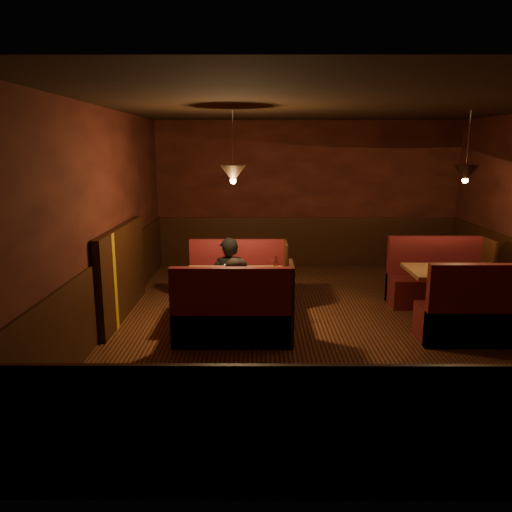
{
  "coord_description": "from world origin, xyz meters",
  "views": [
    {
      "loc": [
        -0.98,
        -6.5,
        2.39
      ],
      "look_at": [
        -1.01,
        0.07,
        0.95
      ],
      "focal_mm": 35.0,
      "sensor_mm": 36.0,
      "label": 1
    }
  ],
  "objects_px": {
    "main_bench_near": "(234,319)",
    "second_bench_far": "(437,283)",
    "diner_a": "(228,263)",
    "second_table": "(456,283)",
    "diner_b": "(239,287)",
    "main_bench_far": "(238,286)",
    "second_bench_near": "(482,317)",
    "main_table": "(235,284)"
  },
  "relations": [
    {
      "from": "second_bench_near",
      "to": "diner_a",
      "type": "height_order",
      "value": "diner_a"
    },
    {
      "from": "diner_a",
      "to": "main_bench_near",
      "type": "bearing_deg",
      "value": 87.21
    },
    {
      "from": "main_table",
      "to": "diner_a",
      "type": "height_order",
      "value": "diner_a"
    },
    {
      "from": "main_bench_far",
      "to": "second_bench_far",
      "type": "relative_size",
      "value": 1.01
    },
    {
      "from": "second_table",
      "to": "diner_a",
      "type": "distance_m",
      "value": 3.21
    },
    {
      "from": "second_table",
      "to": "diner_b",
      "type": "xyz_separation_m",
      "value": [
        -2.96,
        -0.77,
        0.16
      ]
    },
    {
      "from": "main_bench_near",
      "to": "diner_a",
      "type": "height_order",
      "value": "diner_a"
    },
    {
      "from": "main_bench_far",
      "to": "diner_b",
      "type": "xyz_separation_m",
      "value": [
        0.07,
        -1.46,
        0.39
      ]
    },
    {
      "from": "main_bench_far",
      "to": "second_bench_near",
      "type": "height_order",
      "value": "second_bench_near"
    },
    {
      "from": "main_table",
      "to": "main_bench_far",
      "type": "distance_m",
      "value": 0.8
    },
    {
      "from": "main_bench_near",
      "to": "second_bench_far",
      "type": "distance_m",
      "value": 3.47
    },
    {
      "from": "main_bench_far",
      "to": "main_bench_near",
      "type": "bearing_deg",
      "value": -90.0
    },
    {
      "from": "diner_a",
      "to": "diner_b",
      "type": "relative_size",
      "value": 1.03
    },
    {
      "from": "second_table",
      "to": "second_bench_far",
      "type": "height_order",
      "value": "second_bench_far"
    },
    {
      "from": "main_table",
      "to": "main_bench_near",
      "type": "xyz_separation_m",
      "value": [
        0.01,
        -0.76,
        -0.23
      ]
    },
    {
      "from": "main_bench_far",
      "to": "main_bench_near",
      "type": "xyz_separation_m",
      "value": [
        0.0,
        -1.53,
        0.0
      ]
    },
    {
      "from": "main_bench_far",
      "to": "main_bench_near",
      "type": "height_order",
      "value": "same"
    },
    {
      "from": "second_table",
      "to": "second_bench_far",
      "type": "distance_m",
      "value": 0.82
    },
    {
      "from": "second_table",
      "to": "diner_a",
      "type": "height_order",
      "value": "diner_a"
    },
    {
      "from": "main_bench_near",
      "to": "second_bench_far",
      "type": "xyz_separation_m",
      "value": [
        3.06,
        1.62,
        0.01
      ]
    },
    {
      "from": "main_bench_far",
      "to": "main_bench_near",
      "type": "distance_m",
      "value": 1.53
    },
    {
      "from": "main_bench_near",
      "to": "main_table",
      "type": "bearing_deg",
      "value": 91.11
    },
    {
      "from": "diner_b",
      "to": "second_table",
      "type": "bearing_deg",
      "value": 15.77
    },
    {
      "from": "main_bench_near",
      "to": "diner_a",
      "type": "bearing_deg",
      "value": 95.87
    },
    {
      "from": "main_bench_near",
      "to": "second_bench_near",
      "type": "distance_m",
      "value": 3.06
    },
    {
      "from": "second_table",
      "to": "second_bench_near",
      "type": "distance_m",
      "value": 0.82
    },
    {
      "from": "main_bench_far",
      "to": "second_bench_far",
      "type": "distance_m",
      "value": 3.06
    },
    {
      "from": "main_table",
      "to": "second_bench_far",
      "type": "bearing_deg",
      "value": 15.64
    },
    {
      "from": "main_bench_far",
      "to": "diner_a",
      "type": "distance_m",
      "value": 0.47
    },
    {
      "from": "second_bench_near",
      "to": "diner_a",
      "type": "xyz_separation_m",
      "value": [
        -3.2,
        1.29,
        0.39
      ]
    },
    {
      "from": "main_bench_far",
      "to": "diner_a",
      "type": "bearing_deg",
      "value": -125.08
    },
    {
      "from": "second_table",
      "to": "second_bench_near",
      "type": "height_order",
      "value": "second_bench_near"
    },
    {
      "from": "main_table",
      "to": "second_bench_near",
      "type": "bearing_deg",
      "value": -13.14
    },
    {
      "from": "main_table",
      "to": "second_table",
      "type": "xyz_separation_m",
      "value": [
        3.05,
        0.07,
        -0.0
      ]
    },
    {
      "from": "main_table",
      "to": "second_bench_far",
      "type": "xyz_separation_m",
      "value": [
        3.08,
        0.86,
        -0.22
      ]
    },
    {
      "from": "second_table",
      "to": "diner_b",
      "type": "height_order",
      "value": "diner_b"
    },
    {
      "from": "main_table",
      "to": "diner_a",
      "type": "xyz_separation_m",
      "value": [
        -0.12,
        0.57,
        0.17
      ]
    },
    {
      "from": "main_table",
      "to": "diner_a",
      "type": "relative_size",
      "value": 0.92
    },
    {
      "from": "main_table",
      "to": "main_bench_near",
      "type": "distance_m",
      "value": 0.8
    },
    {
      "from": "second_bench_far",
      "to": "diner_a",
      "type": "height_order",
      "value": "diner_a"
    },
    {
      "from": "second_bench_far",
      "to": "diner_b",
      "type": "height_order",
      "value": "diner_b"
    },
    {
      "from": "main_table",
      "to": "diner_b",
      "type": "bearing_deg",
      "value": -83.06
    }
  ]
}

